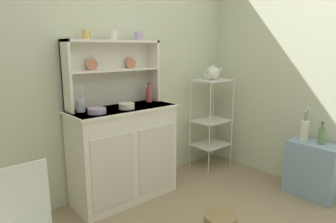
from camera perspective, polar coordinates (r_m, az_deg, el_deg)
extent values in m
cube|color=beige|center=(2.98, -11.44, 7.86)|extent=(3.84, 0.05, 2.50)
cube|color=white|center=(2.93, -8.50, -8.04)|extent=(0.99, 0.42, 0.91)
cube|color=silver|center=(2.66, -10.40, -11.29)|extent=(0.42, 0.01, 0.64)
cube|color=silver|center=(2.91, -2.17, -9.03)|extent=(0.42, 0.01, 0.64)
cube|color=white|center=(2.81, -8.79, 0.52)|extent=(1.02, 0.45, 0.02)
cube|color=silver|center=(2.93, -11.07, 7.30)|extent=(0.95, 0.02, 0.62)
cube|color=white|center=(2.66, -18.96, 6.39)|extent=(0.02, 0.18, 0.62)
cube|color=white|center=(3.12, -2.84, 7.79)|extent=(0.02, 0.18, 0.62)
cube|color=white|center=(2.86, -10.29, 7.83)|extent=(0.91, 0.16, 0.02)
cube|color=white|center=(2.85, -10.50, 13.19)|extent=(0.95, 0.18, 0.02)
cylinder|color=#C67556|center=(2.79, -14.47, 8.78)|extent=(0.11, 0.03, 0.11)
cylinder|color=#C67556|center=(3.00, -7.19, 9.27)|extent=(0.11, 0.03, 0.11)
cylinder|color=silver|center=(3.41, 8.02, -3.52)|extent=(0.01, 0.01, 1.09)
cylinder|color=silver|center=(3.72, 12.23, -2.37)|extent=(0.01, 0.01, 1.09)
cylinder|color=silver|center=(3.62, 4.28, -2.51)|extent=(0.01, 0.01, 1.09)
cylinder|color=silver|center=(3.91, 8.55, -1.51)|extent=(0.01, 0.01, 1.09)
cube|color=silver|center=(3.56, 8.57, 5.99)|extent=(0.43, 0.34, 0.01)
cube|color=silver|center=(3.65, 8.33, -1.75)|extent=(0.43, 0.34, 0.01)
cube|color=silver|center=(3.73, 8.18, -6.27)|extent=(0.43, 0.34, 0.01)
cube|color=#849EBC|center=(3.33, 26.08, -9.99)|extent=(0.28, 0.48, 0.55)
cube|color=white|center=(1.87, -26.56, -14.96)|extent=(0.31, 0.02, 0.40)
cylinder|color=#DBB760|center=(2.73, -15.60, 14.10)|extent=(0.06, 0.06, 0.08)
torus|color=#DBB760|center=(2.75, -14.78, 14.21)|extent=(0.01, 0.05, 0.05)
cylinder|color=silver|center=(2.85, -10.63, 14.28)|extent=(0.07, 0.07, 0.09)
torus|color=silver|center=(2.88, -9.80, 14.38)|extent=(0.01, 0.05, 0.05)
cylinder|color=#B79ECC|center=(3.00, -5.82, 14.28)|extent=(0.07, 0.07, 0.08)
torus|color=#B79ECC|center=(3.03, -5.10, 14.36)|extent=(0.01, 0.05, 0.05)
cylinder|color=#B79ECC|center=(2.59, -13.51, 0.14)|extent=(0.16, 0.16, 0.05)
cylinder|color=silver|center=(2.74, -7.98, 1.06)|extent=(0.14, 0.14, 0.05)
cylinder|color=#B74C47|center=(3.07, -3.67, 3.21)|extent=(0.06, 0.06, 0.14)
cylinder|color=#B74C47|center=(3.05, -3.70, 4.93)|extent=(0.03, 0.03, 0.04)
cylinder|color=#4C382D|center=(3.05, -3.71, 5.43)|extent=(0.03, 0.03, 0.01)
cylinder|color=#B2B7C6|center=(2.69, -16.52, 1.10)|extent=(0.08, 0.08, 0.11)
cylinder|color=silver|center=(2.69, -17.05, 2.94)|extent=(0.03, 0.02, 0.20)
ellipsoid|color=silver|center=(2.67, -17.19, 5.13)|extent=(0.02, 0.01, 0.01)
cylinder|color=silver|center=(2.69, -16.32, 2.99)|extent=(0.03, 0.04, 0.19)
ellipsoid|color=silver|center=(2.68, -16.45, 5.17)|extent=(0.02, 0.01, 0.01)
cylinder|color=silver|center=(2.67, -16.13, 2.87)|extent=(0.03, 0.03, 0.19)
ellipsoid|color=silver|center=(2.65, -16.26, 5.01)|extent=(0.02, 0.01, 0.01)
sphere|color=white|center=(3.55, 8.61, 7.38)|extent=(0.16, 0.16, 0.16)
sphere|color=silver|center=(3.55, 8.66, 8.83)|extent=(0.02, 0.02, 0.02)
cylinder|color=white|center=(3.64, 9.78, 7.64)|extent=(0.09, 0.02, 0.07)
torus|color=white|center=(3.49, 7.60, 7.31)|extent=(0.01, 0.10, 0.10)
cylinder|color=silver|center=(3.26, 24.77, -3.35)|extent=(0.08, 0.08, 0.20)
cylinder|color=#4C844C|center=(3.21, 24.84, -1.02)|extent=(0.00, 0.01, 0.12)
sphere|color=#9EB78E|center=(3.20, 24.93, -0.01)|extent=(0.03, 0.03, 0.03)
cylinder|color=#4C844C|center=(3.23, 25.25, -0.78)|extent=(0.00, 0.01, 0.14)
sphere|color=#8EB2D1|center=(3.22, 25.37, 0.42)|extent=(0.03, 0.03, 0.03)
cylinder|color=#4C844C|center=(3.21, 24.99, -1.07)|extent=(0.00, 0.01, 0.11)
sphere|color=#DBB760|center=(3.20, 25.08, -0.08)|extent=(0.02, 0.02, 0.02)
cylinder|color=#6B8C60|center=(3.20, 27.46, -4.18)|extent=(0.06, 0.06, 0.17)
cylinder|color=#6B8C60|center=(3.18, 27.64, -2.36)|extent=(0.03, 0.03, 0.04)
cylinder|color=#4C382D|center=(3.17, 27.69, -1.90)|extent=(0.03, 0.03, 0.01)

